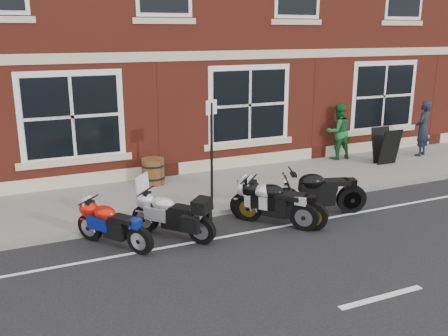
{
  "coord_description": "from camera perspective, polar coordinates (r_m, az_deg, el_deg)",
  "views": [
    {
      "loc": [
        -5.16,
        -8.36,
        4.03
      ],
      "look_at": [
        -0.63,
        1.6,
        1.03
      ],
      "focal_mm": 40.0,
      "sensor_mm": 36.0,
      "label": 1
    }
  ],
  "objects": [
    {
      "name": "a_board_sign",
      "position": [
        15.97,
        17.99,
        2.42
      ],
      "size": [
        0.67,
        0.46,
        1.1
      ],
      "primitive_type": null,
      "rotation": [
        0.0,
        0.0,
        -0.03
      ],
      "color": "black",
      "rests_on": "sidewalk"
    },
    {
      "name": "moto_naked_black",
      "position": [
        11.45,
        10.59,
        -2.54
      ],
      "size": [
        2.16,
        0.74,
        0.99
      ],
      "rotation": [
        0.0,
        0.0,
        1.29
      ],
      "color": "black",
      "rests_on": "ground"
    },
    {
      "name": "moto_touring_silver",
      "position": [
        10.12,
        -6.12,
        -5.1
      ],
      "size": [
        1.29,
        1.58,
        1.27
      ],
      "rotation": [
        0.0,
        0.0,
        0.67
      ],
      "color": "black",
      "rests_on": "ground"
    },
    {
      "name": "ground",
      "position": [
        10.62,
        6.75,
        -7.1
      ],
      "size": [
        80.0,
        80.0,
        0.0
      ],
      "primitive_type": "plane",
      "color": "black",
      "rests_on": "ground"
    },
    {
      "name": "barrel_planter",
      "position": [
        13.31,
        -8.1,
        -0.37
      ],
      "size": [
        0.62,
        0.62,
        0.69
      ],
      "color": "#532516",
      "rests_on": "sidewalk"
    },
    {
      "name": "parking_sign",
      "position": [
        11.75,
        -1.43,
        2.89
      ],
      "size": [
        0.32,
        0.15,
        2.39
      ],
      "rotation": [
        0.0,
        0.0,
        0.39
      ],
      "color": "black",
      "rests_on": "sidewalk"
    },
    {
      "name": "pedestrian_left",
      "position": [
        17.36,
        21.76,
        4.22
      ],
      "size": [
        0.78,
        0.68,
        1.79
      ],
      "primitive_type": "imported",
      "rotation": [
        0.0,
        0.0,
        3.62
      ],
      "color": "black",
      "rests_on": "sidewalk"
    },
    {
      "name": "sidewalk",
      "position": [
        13.09,
        -0.01,
        -2.33
      ],
      "size": [
        30.0,
        3.0,
        0.12
      ],
      "primitive_type": "cube",
      "color": "slate",
      "rests_on": "ground"
    },
    {
      "name": "moto_sport_silver",
      "position": [
        10.75,
        5.52,
        -3.81
      ],
      "size": [
        1.35,
        1.66,
        0.91
      ],
      "rotation": [
        0.0,
        0.0,
        0.67
      ],
      "color": "black",
      "rests_on": "ground"
    },
    {
      "name": "pedestrian_right",
      "position": [
        16.12,
        12.89,
        4.09
      ],
      "size": [
        0.88,
        0.7,
        1.75
      ],
      "primitive_type": "imported",
      "rotation": [
        0.0,
        0.0,
        3.09
      ],
      "color": "#195A28",
      "rests_on": "sidewalk"
    },
    {
      "name": "moto_sport_red",
      "position": [
        9.87,
        -12.54,
        -6.17
      ],
      "size": [
        1.15,
        1.57,
        0.83
      ],
      "rotation": [
        0.0,
        0.0,
        0.61
      ],
      "color": "black",
      "rests_on": "ground"
    },
    {
      "name": "moto_sport_black",
      "position": [
        10.74,
        6.3,
        -3.82
      ],
      "size": [
        1.51,
        1.57,
        0.92
      ],
      "rotation": [
        0.0,
        0.0,
        0.76
      ],
      "color": "black",
      "rests_on": "ground"
    },
    {
      "name": "kerb",
      "position": [
        11.75,
        3.19,
        -4.46
      ],
      "size": [
        30.0,
        0.16,
        0.12
      ],
      "primitive_type": "cube",
      "color": "slate",
      "rests_on": "ground"
    }
  ]
}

